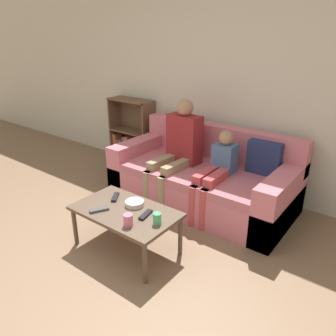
# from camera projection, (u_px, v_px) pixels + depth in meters

# --- Properties ---
(ground_plane) EXTENTS (22.00, 22.00, 0.00)m
(ground_plane) POSITION_uv_depth(u_px,v_px,m) (48.00, 307.00, 2.41)
(ground_plane) COLOR #84664C
(wall_back) EXTENTS (12.00, 0.06, 2.60)m
(wall_back) POSITION_uv_depth(u_px,v_px,m) (230.00, 84.00, 3.88)
(wall_back) COLOR beige
(wall_back) RESTS_ON ground_plane
(couch) EXTENTS (2.08, 1.00, 0.85)m
(couch) POSITION_uv_depth(u_px,v_px,m) (203.00, 179.00, 3.82)
(couch) COLOR #D1707F
(couch) RESTS_ON ground_plane
(bookshelf) EXTENTS (0.70, 0.28, 0.99)m
(bookshelf) POSITION_uv_depth(u_px,v_px,m) (133.00, 140.00, 4.95)
(bookshelf) COLOR brown
(bookshelf) RESTS_ON ground_plane
(coffee_table) EXTENTS (0.95, 0.56, 0.41)m
(coffee_table) POSITION_uv_depth(u_px,v_px,m) (125.00, 214.00, 2.92)
(coffee_table) COLOR brown
(coffee_table) RESTS_ON ground_plane
(person_adult) EXTENTS (0.41, 0.69, 1.19)m
(person_adult) POSITION_uv_depth(u_px,v_px,m) (180.00, 144.00, 3.76)
(person_adult) COLOR #9E8966
(person_adult) RESTS_ON ground_plane
(person_child) EXTENTS (0.24, 0.67, 0.91)m
(person_child) POSITION_uv_depth(u_px,v_px,m) (216.00, 170.00, 3.46)
(person_child) COLOR #C6474C
(person_child) RESTS_ON ground_plane
(cup_near) EXTENTS (0.07, 0.07, 0.10)m
(cup_near) POSITION_uv_depth(u_px,v_px,m) (157.00, 219.00, 2.68)
(cup_near) COLOR #4CB77A
(cup_near) RESTS_ON coffee_table
(cup_far) EXTENTS (0.08, 0.08, 0.10)m
(cup_far) POSITION_uv_depth(u_px,v_px,m) (128.00, 220.00, 2.66)
(cup_far) COLOR pink
(cup_far) RESTS_ON coffee_table
(tv_remote_0) EXTENTS (0.14, 0.17, 0.02)m
(tv_remote_0) POSITION_uv_depth(u_px,v_px,m) (115.00, 197.00, 3.11)
(tv_remote_0) COLOR black
(tv_remote_0) RESTS_ON coffee_table
(tv_remote_1) EXTENTS (0.12, 0.17, 0.02)m
(tv_remote_1) POSITION_uv_depth(u_px,v_px,m) (99.00, 210.00, 2.89)
(tv_remote_1) COLOR #47474C
(tv_remote_1) RESTS_ON coffee_table
(tv_remote_2) EXTENTS (0.08, 0.18, 0.02)m
(tv_remote_2) POSITION_uv_depth(u_px,v_px,m) (146.00, 215.00, 2.81)
(tv_remote_2) COLOR black
(tv_remote_2) RESTS_ON coffee_table
(snack_bowl) EXTENTS (0.17, 0.17, 0.05)m
(snack_bowl) POSITION_uv_depth(u_px,v_px,m) (135.00, 203.00, 2.98)
(snack_bowl) COLOR beige
(snack_bowl) RESTS_ON coffee_table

